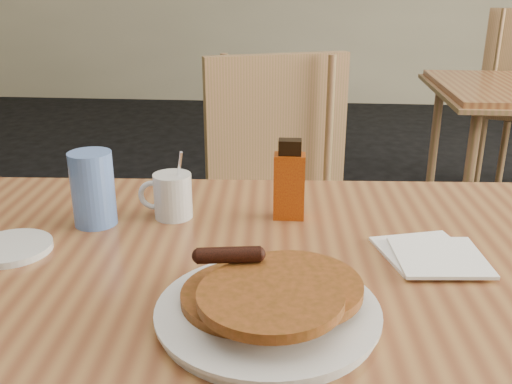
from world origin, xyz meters
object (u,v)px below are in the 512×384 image
(main_table, at_px, (256,289))
(syrup_bottle, at_px, (289,182))
(coffee_mug, at_px, (172,195))
(chair_main_far, at_px, (274,193))
(blue_tumbler, at_px, (93,189))
(pancake_plate, at_px, (269,303))

(main_table, relative_size, syrup_bottle, 8.76)
(coffee_mug, xyz_separation_m, syrup_bottle, (0.23, 0.02, 0.03))
(chair_main_far, distance_m, blue_tumbler, 0.73)
(main_table, bearing_deg, coffee_mug, 132.78)
(chair_main_far, relative_size, pancake_plate, 3.15)
(coffee_mug, bearing_deg, main_table, -58.00)
(coffee_mug, bearing_deg, syrup_bottle, -6.43)
(chair_main_far, height_order, blue_tumbler, chair_main_far)
(pancake_plate, relative_size, coffee_mug, 2.23)
(main_table, xyz_separation_m, coffee_mug, (-0.18, 0.20, 0.09))
(pancake_plate, bearing_deg, chair_main_far, 92.74)
(pancake_plate, height_order, coffee_mug, coffee_mug)
(chair_main_far, relative_size, coffee_mug, 7.02)
(main_table, bearing_deg, syrup_bottle, 78.09)
(main_table, xyz_separation_m, syrup_bottle, (0.05, 0.22, 0.11))
(syrup_bottle, height_order, blue_tumbler, syrup_bottle)
(coffee_mug, distance_m, syrup_bottle, 0.23)
(main_table, bearing_deg, pancake_plate, -78.13)
(pancake_plate, height_order, blue_tumbler, blue_tumbler)
(main_table, relative_size, coffee_mug, 9.94)
(blue_tumbler, bearing_deg, main_table, -25.34)
(main_table, height_order, blue_tumbler, blue_tumbler)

